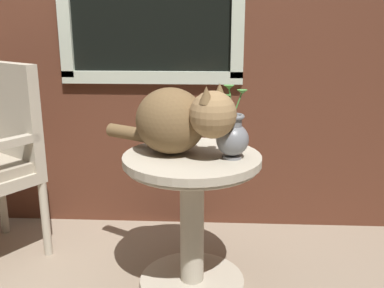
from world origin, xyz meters
The scene contains 5 objects.
ground_plane centered at (0.00, 0.00, 0.00)m, with size 6.00×6.00×0.00m, color gray.
back_wall centered at (0.00, 0.73, 1.30)m, with size 4.00×0.07×2.60m.
wicker_side_table centered at (0.28, 0.05, 0.43)m, with size 0.61×0.61×0.64m.
cat centered at (0.22, 0.06, 0.79)m, with size 0.61×0.41×0.32m.
pewter_vase_with_ivy centered at (0.45, 0.02, 0.74)m, with size 0.14×0.14×0.31m.
Camera 1 is at (0.37, -1.76, 1.20)m, focal length 40.73 mm.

